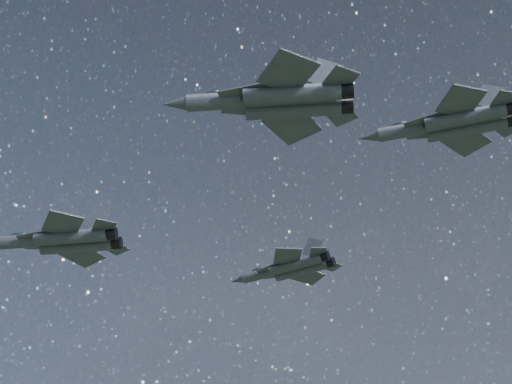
# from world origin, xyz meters

# --- Properties ---
(jet_lead) EXTENTS (17.89, 12.53, 4.51)m
(jet_lead) POSITION_xyz_m (-21.26, 1.74, 153.32)
(jet_lead) COLOR #2F333A
(jet_left) EXTENTS (16.12, 10.96, 4.05)m
(jet_left) POSITION_xyz_m (1.37, 23.24, 158.62)
(jet_left) COLOR #2F333A
(jet_right) EXTENTS (18.94, 13.14, 4.76)m
(jet_right) POSITION_xyz_m (7.61, -14.39, 154.71)
(jet_right) COLOR #2F333A
(jet_slot) EXTENTS (16.35, 11.56, 4.14)m
(jet_slot) POSITION_xyz_m (23.55, -5.33, 156.18)
(jet_slot) COLOR #2F333A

